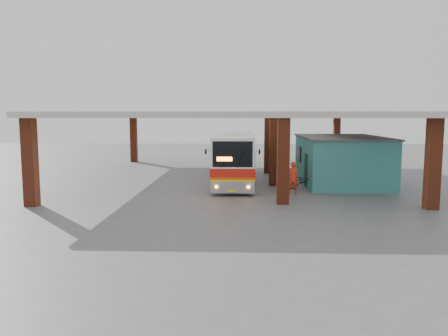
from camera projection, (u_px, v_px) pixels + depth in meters
name	position (u px, v px, depth m)	size (l,w,h in m)	color
ground	(226.00, 193.00, 25.32)	(90.00, 90.00, 0.00)	#515154
brick_columns	(249.00, 149.00, 29.97)	(20.10, 21.60, 4.35)	maroon
canopy_roof	(236.00, 115.00, 31.22)	(21.00, 23.00, 0.30)	beige
shop_building	(341.00, 160.00, 28.83)	(5.20, 8.20, 3.11)	#337F75
coach_bus	(234.00, 156.00, 29.65)	(2.56, 11.86, 3.45)	white
motorcycle	(304.00, 181.00, 26.43)	(0.69, 1.99, 1.05)	black
pedestrian	(293.00, 178.00, 24.86)	(0.68, 0.45, 1.88)	red
red_chair	(295.00, 168.00, 33.76)	(0.55, 0.55, 0.87)	#B61317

